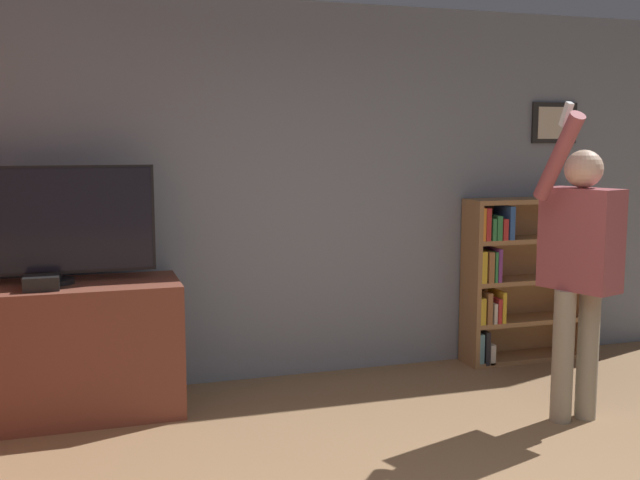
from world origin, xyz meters
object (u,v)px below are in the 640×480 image
television (54,223)px  game_console (42,283)px  bookshelf (514,280)px  person (580,258)px

television → game_console: (-0.08, -0.17, -0.34)m
game_console → bookshelf: size_ratio=0.16×
bookshelf → person: 1.35m
game_console → person: (3.11, -0.88, 0.14)m
television → game_console: bearing=-114.1°
game_console → bookshelf: bookshelf is taller
game_console → person: 3.24m
bookshelf → person: size_ratio=0.66×
game_console → bookshelf: 3.47m
television → bookshelf: bearing=3.4°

